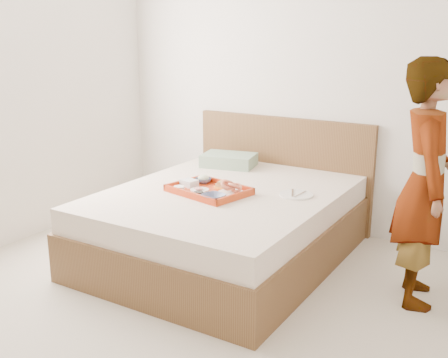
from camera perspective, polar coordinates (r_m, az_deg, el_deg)
ground at (r=3.39m, az=-7.30°, el=-14.30°), size 3.50×4.00×0.01m
wall_back at (r=4.69m, az=7.84°, el=10.65°), size 3.50×0.01×2.60m
bed at (r=4.09m, az=0.14°, el=-4.80°), size 1.65×2.00×0.53m
headboard at (r=4.84m, az=6.14°, el=0.94°), size 1.65×0.06×0.95m
pillow at (r=4.72m, az=0.52°, el=2.01°), size 0.50×0.39×0.11m
tray at (r=3.94m, az=-1.62°, el=-1.12°), size 0.62×0.51×0.05m
prawn_plate at (r=3.87m, az=0.73°, el=-1.48°), size 0.23×0.23×0.01m
navy_bowl_big at (r=3.74m, az=-1.10°, el=-1.91°), size 0.19×0.19×0.04m
sauce_dish at (r=3.81m, az=-2.70°, el=-1.63°), size 0.10×0.10×0.03m
meat_plate at (r=3.95m, az=-2.60°, el=-1.15°), size 0.16×0.16×0.01m
bread_plate at (r=4.01m, az=-0.15°, el=-0.88°), size 0.16×0.16×0.01m
salad_bowl at (r=4.15m, az=-2.19°, el=-0.15°), size 0.14×0.14×0.04m
plastic_tub at (r=4.06m, az=-3.71°, el=-0.42°), size 0.13×0.12×0.05m
cheese_round at (r=3.98m, az=-4.79°, el=-0.97°), size 0.10×0.10×0.03m
dinner_plate at (r=3.92m, az=7.65°, el=-1.66°), size 0.27×0.27×0.01m
person at (r=3.53m, az=20.50°, el=-0.52°), size 0.52×0.64×1.53m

